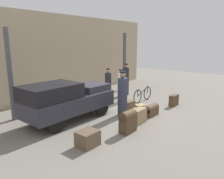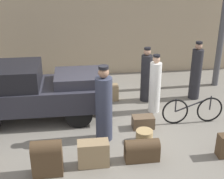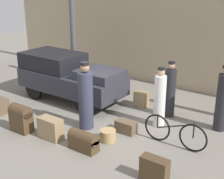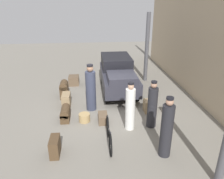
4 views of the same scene
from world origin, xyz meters
The scene contains 17 objects.
ground_plane centered at (0.00, 0.00, 0.00)m, with size 30.00×30.00×0.00m, color gray.
station_building_facade centered at (0.00, 4.08, 2.25)m, with size 16.00×0.15×4.50m.
canopy_pillar_left centered at (-3.25, 2.39, 1.79)m, with size 0.21×0.21×3.57m.
truck centered at (-1.98, 0.70, 0.87)m, with size 3.69×1.52×1.55m.
bicycle centered at (2.32, -0.11, 0.37)m, with size 1.67×0.04×0.76m.
wicker_basket centered at (0.85, -0.88, 0.15)m, with size 0.41×0.41×0.30m.
porter_with_bicycle centered at (-0.10, -0.61, 0.86)m, with size 0.40×0.40×1.88m.
conductor_in_dark_uniform centered at (1.48, 0.68, 0.79)m, with size 0.32×0.32×1.70m.
porter_carrying_trunk centered at (1.41, 1.46, 0.78)m, with size 0.33×0.33×1.69m.
porter_lifting_near_truck centered at (2.96, 1.42, 0.84)m, with size 0.34×0.34×1.82m.
trunk_large_brown centered at (2.62, -1.69, 0.27)m, with size 0.58×0.26×0.54m.
trunk_umber_medium centered at (-0.43, -1.64, 0.28)m, with size 0.66×0.33×0.56m.
suitcase_tan_flat centered at (-2.97, -1.48, 0.23)m, with size 0.62×0.52×0.46m.
suitcase_small_leather centered at (0.36, 1.62, 0.25)m, with size 0.42×0.33×0.49m.
suitcase_black_upright centered at (0.63, -1.58, 0.25)m, with size 0.75×0.32×0.49m.
trunk_wicker_pale centered at (0.96, -0.21, 0.16)m, with size 0.56×0.33×0.33m.
trunk_barrel_dark centered at (-1.38, -1.81, 0.41)m, with size 0.61×0.35×0.77m.
Camera 4 is at (7.88, -0.59, 4.15)m, focal length 35.00 mm.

